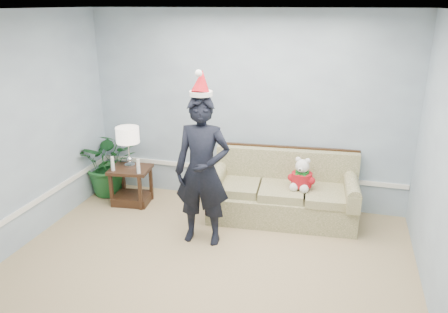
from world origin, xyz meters
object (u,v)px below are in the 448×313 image
at_px(table_lamp, 128,137).
at_px(houseplant, 110,162).
at_px(man, 202,171).
at_px(side_table, 132,189).
at_px(sofa, 283,194).
at_px(teddy_bear, 302,178).

distance_m(table_lamp, houseplant, 0.66).
height_order(houseplant, man, man).
xyz_separation_m(side_table, houseplant, (-0.46, 0.23, 0.29)).
relative_size(houseplant, man, 0.56).
xyz_separation_m(sofa, table_lamp, (-2.20, -0.10, 0.66)).
distance_m(sofa, table_lamp, 2.30).
relative_size(side_table, teddy_bear, 1.41).
distance_m(man, teddy_bear, 1.37).
height_order(houseplant, teddy_bear, houseplant).
distance_m(side_table, teddy_bear, 2.45).
bearing_deg(sofa, man, -137.80).
distance_m(side_table, man, 1.66).
bearing_deg(sofa, houseplant, 173.85).
relative_size(houseplant, teddy_bear, 2.33).
height_order(side_table, teddy_bear, teddy_bear).
height_order(table_lamp, man, man).
xyz_separation_m(table_lamp, teddy_bear, (2.45, 0.01, -0.35)).
bearing_deg(table_lamp, sofa, 2.58).
bearing_deg(houseplant, man, -28.15).
xyz_separation_m(man, teddy_bear, (1.08, 0.80, -0.27)).
xyz_separation_m(table_lamp, man, (1.36, -0.79, -0.08)).
bearing_deg(table_lamp, side_table, -60.91).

